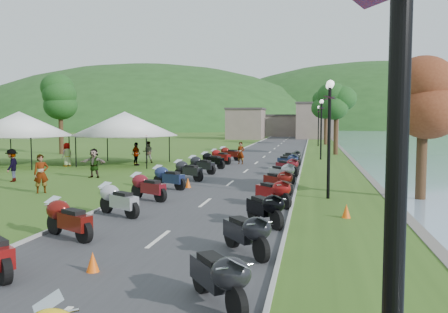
# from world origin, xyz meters

# --- Properties ---
(road) EXTENTS (7.00, 120.00, 0.02)m
(road) POSITION_xyz_m (0.00, 40.00, 0.01)
(road) COLOR #38383B
(road) RESTS_ON ground
(hills_backdrop) EXTENTS (360.00, 120.00, 76.00)m
(hills_backdrop) POSITION_xyz_m (0.00, 200.00, 0.00)
(hills_backdrop) COLOR #285621
(hills_backdrop) RESTS_ON ground
(far_building) EXTENTS (18.00, 16.00, 5.00)m
(far_building) POSITION_xyz_m (-2.00, 85.00, 2.50)
(far_building) COLOR #78675E
(far_building) RESTS_ON ground
(moto_row_left) EXTENTS (2.60, 45.19, 1.10)m
(moto_row_left) POSITION_xyz_m (-2.52, 14.54, 0.55)
(moto_row_left) COLOR #331411
(moto_row_left) RESTS_ON ground
(moto_row_right) EXTENTS (2.60, 33.14, 1.10)m
(moto_row_right) POSITION_xyz_m (2.71, 17.53, 0.55)
(moto_row_right) COLOR #331411
(moto_row_right) RESTS_ON ground
(streetlamp_near) EXTENTS (1.40, 1.40, 5.00)m
(streetlamp_near) POSITION_xyz_m (4.85, 0.42, 2.50)
(streetlamp_near) COLOR black
(streetlamp_near) RESTS_ON ground
(vendor_tent_main) EXTENTS (5.30, 5.30, 4.00)m
(vendor_tent_main) POSITION_xyz_m (-9.65, 31.04, 2.00)
(vendor_tent_main) COLOR white
(vendor_tent_main) RESTS_ON ground
(vendor_tent_side) EXTENTS (5.06, 5.06, 4.00)m
(vendor_tent_side) POSITION_xyz_m (-16.85, 28.62, 2.00)
(vendor_tent_side) COLOR white
(vendor_tent_side) RESTS_ON ground
(tree_lakeside) EXTENTS (2.52, 2.52, 6.99)m
(tree_lakeside) POSITION_xyz_m (8.92, 18.69, 3.49)
(tree_lakeside) COLOR #20541D
(tree_lakeside) RESTS_ON ground
(pedestrian_a) EXTENTS (0.82, 0.78, 1.81)m
(pedestrian_a) POSITION_xyz_m (-8.11, 17.21, 0.00)
(pedestrian_a) COLOR slate
(pedestrian_a) RESTS_ON ground
(pedestrian_b) EXTENTS (0.91, 0.64, 1.70)m
(pedestrian_b) POSITION_xyz_m (-8.41, 32.57, 0.00)
(pedestrian_b) COLOR slate
(pedestrian_b) RESTS_ON ground
(pedestrian_c) EXTENTS (0.80, 1.26, 1.81)m
(pedestrian_c) POSITION_xyz_m (-11.96, 20.58, 0.00)
(pedestrian_c) COLOR slate
(pedestrian_c) RESTS_ON ground
(traffic_cone_near) EXTENTS (0.30, 0.30, 0.47)m
(traffic_cone_near) POSITION_xyz_m (-0.52, 6.94, 0.24)
(traffic_cone_near) COLOR #F2590C
(traffic_cone_near) RESTS_ON ground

